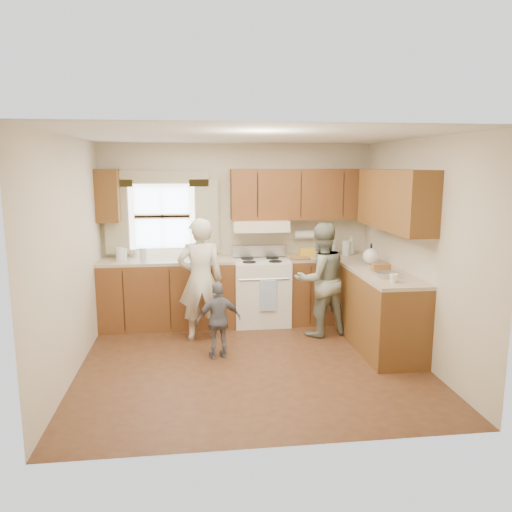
{
  "coord_description": "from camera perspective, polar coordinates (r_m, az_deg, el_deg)",
  "views": [
    {
      "loc": [
        -0.61,
        -5.31,
        2.2
      ],
      "look_at": [
        0.1,
        0.4,
        1.15
      ],
      "focal_mm": 35.0,
      "sensor_mm": 36.0,
      "label": 1
    }
  ],
  "objects": [
    {
      "name": "woman_left",
      "position": [
        6.32,
        -6.36,
        -2.7
      ],
      "size": [
        0.59,
        0.41,
        1.56
      ],
      "primitive_type": "imported",
      "rotation": [
        0.0,
        0.0,
        3.2
      ],
      "color": "beige",
      "rests_on": "ground"
    },
    {
      "name": "woman_right",
      "position": [
        6.52,
        7.4,
        -2.69
      ],
      "size": [
        0.84,
        0.72,
        1.48
      ],
      "primitive_type": "imported",
      "rotation": [
        0.0,
        0.0,
        3.39
      ],
      "color": "#253D28",
      "rests_on": "ground"
    },
    {
      "name": "kitchen_fixtures",
      "position": [
        6.64,
        3.68,
        -1.51
      ],
      "size": [
        3.8,
        2.25,
        2.15
      ],
      "color": "#45250E",
      "rests_on": "ground"
    },
    {
      "name": "child",
      "position": [
        5.78,
        -4.27,
        -7.34
      ],
      "size": [
        0.55,
        0.31,
        0.89
      ],
      "primitive_type": "imported",
      "rotation": [
        0.0,
        0.0,
        3.33
      ],
      "color": "slate",
      "rests_on": "ground"
    },
    {
      "name": "stove",
      "position": [
        7.02,
        0.58,
        -3.96
      ],
      "size": [
        0.76,
        0.67,
        1.07
      ],
      "color": "silver",
      "rests_on": "ground"
    },
    {
      "name": "room",
      "position": [
        5.43,
        -0.53,
        0.27
      ],
      "size": [
        3.8,
        3.8,
        3.8
      ],
      "color": "#472416",
      "rests_on": "ground"
    }
  ]
}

